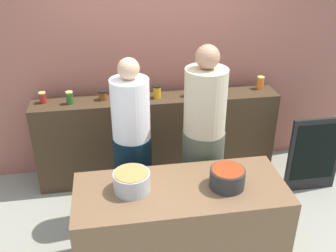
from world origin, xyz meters
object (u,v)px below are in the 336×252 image
(cook_with_tongs, at_px, (133,152))
(preserve_jar_4, at_px, (157,92))
(preserve_jar_5, at_px, (191,90))
(chalkboard_sign, at_px, (314,155))
(preserve_jar_1, at_px, (70,98))
(preserve_jar_2, at_px, (103,95))
(preserve_jar_7, at_px, (260,83))
(cook_in_cap, at_px, (203,147))
(preserve_jar_0, at_px, (43,98))
(preserve_jar_6, at_px, (220,88))
(cooking_pot_center, at_px, (227,178))
(cooking_pot_left, at_px, (132,181))
(preserve_jar_3, at_px, (145,94))

(cook_with_tongs, bearing_deg, preserve_jar_4, 63.87)
(preserve_jar_5, bearing_deg, cook_with_tongs, -136.08)
(preserve_jar_5, bearing_deg, chalkboard_sign, -22.70)
(preserve_jar_1, height_order, preserve_jar_2, preserve_jar_1)
(preserve_jar_5, distance_m, preserve_jar_7, 0.84)
(preserve_jar_2, xyz_separation_m, preserve_jar_7, (1.79, 0.03, 0.02))
(cook_with_tongs, bearing_deg, preserve_jar_2, 109.09)
(preserve_jar_7, xyz_separation_m, cook_in_cap, (-0.87, -0.86, -0.27))
(preserve_jar_2, bearing_deg, preserve_jar_5, -2.96)
(preserve_jar_0, relative_size, preserve_jar_1, 0.87)
(preserve_jar_5, xyz_separation_m, preserve_jar_6, (0.34, 0.03, -0.02))
(preserve_jar_5, relative_size, cooking_pot_center, 0.51)
(cook_with_tongs, bearing_deg, cooking_pot_left, -94.57)
(cooking_pot_left, bearing_deg, chalkboard_sign, 21.67)
(preserve_jar_2, relative_size, cooking_pot_left, 0.35)
(preserve_jar_4, distance_m, preserve_jar_6, 0.71)
(cook_with_tongs, xyz_separation_m, chalkboard_sign, (1.99, 0.14, -0.32))
(preserve_jar_2, bearing_deg, cooking_pot_center, -57.24)
(preserve_jar_4, bearing_deg, preserve_jar_6, 1.92)
(preserve_jar_5, relative_size, cook_with_tongs, 0.08)
(preserve_jar_3, distance_m, preserve_jar_6, 0.85)
(preserve_jar_1, relative_size, preserve_jar_5, 0.95)
(preserve_jar_7, bearing_deg, preserve_jar_1, -177.65)
(preserve_jar_7, bearing_deg, cook_in_cap, -135.45)
(preserve_jar_7, distance_m, cook_with_tongs, 1.74)
(preserve_jar_3, bearing_deg, preserve_jar_7, 4.63)
(preserve_jar_2, xyz_separation_m, cook_in_cap, (0.91, -0.82, -0.25))
(preserve_jar_6, height_order, cook_in_cap, cook_in_cap)
(chalkboard_sign, bearing_deg, preserve_jar_2, 165.31)
(chalkboard_sign, bearing_deg, preserve_jar_7, 126.02)
(preserve_jar_7, bearing_deg, chalkboard_sign, -53.98)
(preserve_jar_0, xyz_separation_m, cooking_pot_left, (0.82, -1.41, -0.16))
(chalkboard_sign, bearing_deg, preserve_jar_6, 148.79)
(preserve_jar_0, height_order, cook_with_tongs, cook_with_tongs)
(preserve_jar_1, bearing_deg, chalkboard_sign, -11.70)
(preserve_jar_1, xyz_separation_m, preserve_jar_2, (0.34, 0.05, -0.02))
(preserve_jar_7, height_order, cook_in_cap, cook_in_cap)
(preserve_jar_5, bearing_deg, preserve_jar_1, -179.85)
(cooking_pot_center, bearing_deg, preserve_jar_7, 60.84)
(preserve_jar_0, distance_m, preserve_jar_3, 1.08)
(preserve_jar_0, xyz_separation_m, preserve_jar_4, (1.21, -0.06, 0.01))
(preserve_jar_2, xyz_separation_m, preserve_jar_5, (0.95, -0.05, 0.02))
(preserve_jar_4, bearing_deg, chalkboard_sign, -18.28)
(preserve_jar_6, bearing_deg, cooking_pot_left, -128.59)
(preserve_jar_4, height_order, preserve_jar_7, preserve_jar_7)
(preserve_jar_6, xyz_separation_m, cook_in_cap, (-0.38, -0.81, -0.25))
(preserve_jar_0, height_order, chalkboard_sign, preserve_jar_0)
(preserve_jar_3, height_order, chalkboard_sign, preserve_jar_3)
(preserve_jar_2, relative_size, preserve_jar_6, 1.01)
(preserve_jar_6, relative_size, cooking_pot_left, 0.35)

